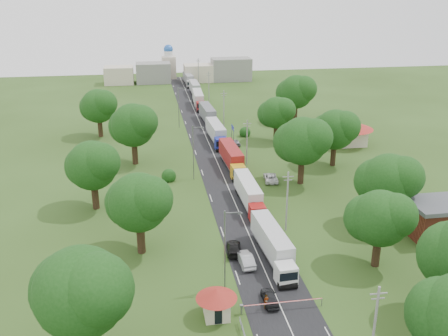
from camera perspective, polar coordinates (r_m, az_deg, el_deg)
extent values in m
plane|color=#2A4216|center=(77.74, 1.73, -5.07)|extent=(260.00, 260.00, 0.00)
cube|color=black|center=(95.91, -0.51, 0.01)|extent=(8.00, 200.00, 0.04)
cylinder|color=slate|center=(55.57, 2.01, -15.89)|extent=(0.20, 0.20, 1.10)
cube|color=slate|center=(55.27, 2.02, -15.48)|extent=(0.35, 0.35, 0.25)
cylinder|color=red|center=(56.21, 6.68, -15.00)|extent=(9.00, 0.12, 0.12)
cylinder|color=slate|center=(57.73, 11.12, -14.82)|extent=(0.10, 0.10, 1.00)
cube|color=beige|center=(54.81, -0.86, -15.62)|extent=(2.60, 2.60, 2.40)
cone|color=maroon|center=(53.83, -0.87, -14.16)|extent=(4.40, 4.40, 1.10)
cube|color=black|center=(54.86, 0.55, -15.32)|extent=(0.02, 1.20, 0.90)
cube|color=black|center=(53.89, -0.65, -16.60)|extent=(0.80, 0.02, 1.90)
cylinder|color=slate|center=(108.99, 1.10, 3.65)|extent=(0.12, 0.12, 4.00)
cylinder|color=slate|center=(111.26, 0.88, 4.00)|extent=(0.12, 0.12, 4.00)
cube|color=navy|center=(109.68, 1.00, 4.63)|extent=(0.06, 3.00, 1.00)
cube|color=silver|center=(109.68, 1.00, 4.63)|extent=(0.07, 3.10, 0.06)
cylinder|color=gray|center=(48.43, 16.77, -17.30)|extent=(0.24, 0.24, 9.00)
cube|color=gray|center=(46.26, 17.26, -13.56)|extent=(1.60, 0.10, 0.10)
cube|color=gray|center=(46.53, 17.19, -14.07)|extent=(1.20, 0.10, 0.10)
cylinder|color=gray|center=(70.90, 7.21, -3.85)|extent=(0.24, 0.24, 9.00)
cube|color=gray|center=(69.43, 7.35, -0.99)|extent=(1.60, 0.10, 0.10)
cube|color=gray|center=(69.61, 7.33, -1.37)|extent=(1.20, 0.10, 0.10)
cylinder|color=gray|center=(96.31, 2.64, 2.91)|extent=(0.24, 0.24, 9.00)
cube|color=gray|center=(95.23, 2.67, 5.09)|extent=(1.60, 0.10, 0.10)
cube|color=gray|center=(95.37, 2.67, 4.80)|extent=(1.20, 0.10, 0.10)
cylinder|color=gray|center=(122.85, -0.02, 6.79)|extent=(0.24, 0.24, 9.00)
cube|color=gray|center=(122.01, -0.02, 8.53)|extent=(1.60, 0.10, 0.10)
cube|color=gray|center=(122.11, -0.02, 8.30)|extent=(1.20, 0.10, 0.10)
cylinder|color=gray|center=(149.92, -1.74, 9.28)|extent=(0.24, 0.24, 9.00)
cube|color=gray|center=(149.24, -1.75, 10.71)|extent=(1.60, 0.10, 0.10)
cube|color=gray|center=(149.32, -1.75, 10.52)|extent=(1.20, 0.10, 0.10)
cylinder|color=gray|center=(177.29, -2.95, 11.00)|extent=(0.24, 0.24, 9.00)
cube|color=gray|center=(176.70, -2.97, 12.21)|extent=(1.60, 0.10, 0.10)
cube|color=gray|center=(176.78, -2.97, 12.05)|extent=(1.20, 0.10, 0.10)
cylinder|color=slate|center=(57.11, 0.09, -9.45)|extent=(0.16, 0.16, 10.00)
cube|color=slate|center=(55.06, 1.03, -5.13)|extent=(1.80, 0.10, 0.10)
cube|color=slate|center=(55.26, 1.84, -5.21)|extent=(0.50, 0.22, 0.15)
cylinder|color=slate|center=(88.92, -3.53, 1.72)|extent=(0.16, 0.16, 10.00)
cube|color=slate|center=(87.62, -3.01, 4.67)|extent=(1.80, 0.10, 0.10)
cube|color=slate|center=(87.75, -2.49, 4.60)|extent=(0.50, 0.22, 0.15)
cylinder|color=slate|center=(122.49, -5.21, 6.91)|extent=(0.16, 0.16, 10.00)
cube|color=slate|center=(121.55, -4.86, 9.08)|extent=(1.80, 0.10, 0.10)
cube|color=slate|center=(121.64, -4.47, 9.03)|extent=(0.50, 0.22, 0.15)
sphere|color=#143E10|center=(48.48, 23.85, -15.09)|extent=(6.60, 6.60, 6.60)
cylinder|color=#382616|center=(65.85, 17.02, -9.17)|extent=(1.04, 1.04, 3.85)
sphere|color=#143E10|center=(63.75, 17.45, -5.50)|extent=(7.00, 7.00, 7.00)
sphere|color=#143E10|center=(63.19, 18.93, -5.16)|extent=(5.50, 5.50, 5.50)
sphere|color=#143E10|center=(64.54, 16.12, -5.51)|extent=(6.00, 6.00, 6.00)
cylinder|color=#382616|center=(76.21, 17.91, -4.93)|extent=(1.08, 1.08, 4.20)
sphere|color=#143E10|center=(74.25, 18.34, -1.35)|extent=(7.70, 7.70, 7.70)
sphere|color=#143E10|center=(73.70, 19.74, -0.99)|extent=(6.05, 6.05, 6.05)
sphere|color=#143E10|center=(75.10, 17.08, -1.41)|extent=(6.60, 6.60, 6.60)
cylinder|color=#382616|center=(88.85, 8.79, -0.37)|extent=(1.12, 1.12, 4.55)
sphere|color=#143E10|center=(87.05, 8.99, 3.06)|extent=(8.40, 8.40, 8.40)
sphere|color=#143E10|center=(86.17, 10.21, 3.44)|extent=(6.60, 6.60, 6.60)
sphere|color=#143E10|center=(88.23, 7.93, 2.95)|extent=(7.20, 7.20, 7.20)
cylinder|color=#382616|center=(98.93, 12.37, 1.46)|extent=(1.08, 1.08, 4.20)
sphere|color=#143E10|center=(97.43, 12.60, 4.31)|extent=(7.70, 7.70, 7.70)
sphere|color=#143E10|center=(96.75, 13.63, 4.62)|extent=(6.05, 6.05, 6.05)
sphere|color=#143E10|center=(98.42, 11.69, 4.21)|extent=(6.60, 6.60, 6.60)
cylinder|color=#382616|center=(112.22, 5.93, 4.00)|extent=(1.04, 1.04, 3.85)
sphere|color=#143E10|center=(111.00, 6.02, 6.31)|extent=(7.00, 7.00, 7.00)
sphere|color=#143E10|center=(110.22, 6.80, 6.58)|extent=(5.50, 5.50, 5.50)
sphere|color=#143E10|center=(112.04, 5.35, 6.20)|extent=(6.00, 6.00, 6.00)
cylinder|color=#382616|center=(128.48, 8.13, 6.17)|extent=(1.12, 1.12, 4.55)
sphere|color=#143E10|center=(127.24, 8.26, 8.61)|extent=(8.40, 8.40, 8.40)
sphere|color=#143E10|center=(126.40, 9.10, 8.90)|extent=(6.60, 6.60, 6.60)
sphere|color=#143E10|center=(128.42, 7.53, 8.48)|extent=(7.20, 7.20, 7.20)
sphere|color=#143E10|center=(47.00, -16.04, -13.48)|extent=(8.40, 8.40, 8.40)
sphere|color=#143E10|center=(45.33, -14.39, -13.32)|extent=(6.60, 6.60, 6.60)
sphere|color=#143E10|center=(48.74, -17.22, -13.13)|extent=(7.20, 7.20, 7.20)
cylinder|color=#382616|center=(66.72, -9.48, -7.91)|extent=(1.08, 1.08, 4.20)
sphere|color=#143E10|center=(64.47, -9.74, -3.89)|extent=(7.70, 7.70, 7.70)
sphere|color=#143E10|center=(63.11, -8.53, -3.55)|extent=(6.05, 6.05, 6.05)
sphere|color=#143E10|center=(65.98, -10.67, -3.89)|extent=(6.60, 6.60, 6.60)
cylinder|color=#382616|center=(80.70, -14.50, -3.13)|extent=(1.08, 1.08, 4.20)
sphere|color=#143E10|center=(78.85, -14.83, 0.29)|extent=(7.70, 7.70, 7.70)
sphere|color=#143E10|center=(77.41, -13.94, 0.64)|extent=(6.05, 6.05, 6.05)
sphere|color=#143E10|center=(80.45, -15.49, 0.21)|extent=(6.60, 6.60, 6.60)
cylinder|color=#382616|center=(98.95, -10.15, 1.73)|extent=(1.12, 1.12, 4.55)
sphere|color=#143E10|center=(97.33, -10.36, 4.84)|extent=(8.40, 8.40, 8.40)
sphere|color=#143E10|center=(95.91, -9.50, 5.22)|extent=(6.60, 6.60, 6.60)
sphere|color=#143E10|center=(98.98, -11.02, 4.69)|extent=(7.20, 7.20, 7.20)
cylinder|color=#382616|center=(118.58, -13.96, 4.48)|extent=(1.08, 1.08, 4.20)
sphere|color=#143E10|center=(117.33, -14.17, 6.89)|extent=(7.70, 7.70, 7.70)
sphere|color=#143E10|center=(115.96, -13.57, 7.20)|extent=(6.05, 6.05, 6.05)
sphere|color=#143E10|center=(118.89, -14.63, 6.75)|extent=(6.60, 6.60, 6.60)
cube|color=maroon|center=(75.91, 23.33, -5.60)|extent=(8.00, 6.00, 4.60)
cube|color=#47494F|center=(74.88, 23.60, -3.80)|extent=(8.60, 6.60, 0.60)
cube|color=beige|center=(112.49, 14.01, 3.57)|extent=(7.00, 5.00, 4.00)
cone|color=maroon|center=(111.72, 14.14, 4.99)|extent=(10.08, 10.08, 1.80)
cube|color=gray|center=(181.40, -8.08, 10.72)|extent=(12.00, 8.00, 7.00)
cube|color=beige|center=(182.49, -2.96, 10.79)|extent=(10.00, 8.00, 6.00)
cube|color=gray|center=(183.99, 0.82, 11.21)|extent=(14.00, 8.00, 8.00)
cube|color=beige|center=(181.65, -11.91, 10.34)|extent=(10.00, 8.00, 6.00)
cube|color=beige|center=(189.42, -6.31, 11.36)|extent=(5.00, 5.00, 8.00)
cylinder|color=silver|center=(188.70, -6.36, 12.85)|extent=(3.20, 3.20, 2.00)
sphere|color=#2659B2|center=(188.50, -6.38, 13.34)|extent=(3.40, 3.40, 3.40)
cube|color=white|center=(60.03, 7.09, -11.92)|extent=(2.44, 2.44, 2.40)
cube|color=black|center=(58.91, 7.42, -12.23)|extent=(2.21, 0.16, 1.06)
cube|color=slate|center=(59.66, 7.35, -13.25)|extent=(2.12, 0.38, 0.34)
cube|color=slate|center=(65.96, 5.45, -9.43)|extent=(2.88, 11.16, 0.29)
cube|color=silver|center=(65.36, 5.44, -7.99)|extent=(3.09, 11.46, 2.88)
cylinder|color=black|center=(59.88, 7.28, -13.17)|extent=(2.26, 0.96, 0.96)
cylinder|color=black|center=(61.27, 6.83, -12.30)|extent=(2.26, 0.96, 0.96)
cylinder|color=black|center=(68.91, 4.75, -8.24)|extent=(2.26, 0.96, 0.96)
cylinder|color=black|center=(70.14, 4.47, -7.68)|extent=(2.26, 0.96, 0.96)
cube|color=#9D1312|center=(74.25, 3.81, -5.13)|extent=(2.32, 2.32, 2.38)
cube|color=black|center=(73.09, 4.02, -5.28)|extent=(2.19, 0.05, 1.05)
cube|color=slate|center=(73.71, 3.98, -6.16)|extent=(2.10, 0.28, 0.33)
cube|color=slate|center=(80.47, 2.75, -3.60)|extent=(2.34, 10.98, 0.29)
cube|color=silver|center=(80.05, 2.73, -2.40)|extent=(2.53, 11.27, 2.86)
cylinder|color=black|center=(73.94, 3.94, -6.11)|extent=(2.24, 0.95, 0.95)
cylinder|color=black|center=(75.43, 3.65, -5.54)|extent=(2.24, 0.95, 0.95)
cylinder|color=black|center=(83.56, 2.28, -2.84)|extent=(2.24, 0.95, 0.95)
cylinder|color=black|center=(84.85, 2.09, -2.46)|extent=(2.24, 0.95, 0.95)
cube|color=gold|center=(89.42, 1.61, -0.48)|extent=(2.50, 2.50, 2.51)
cube|color=black|center=(88.18, 1.76, -0.55)|extent=(2.31, 0.11, 1.10)
cube|color=slate|center=(88.73, 1.74, -1.35)|extent=(2.22, 0.34, 0.35)
cube|color=slate|center=(96.17, 0.83, 0.55)|extent=(2.76, 11.63, 0.30)
cube|color=maroon|center=(95.86, 0.81, 1.62)|extent=(2.97, 11.93, 3.01)
cylinder|color=black|center=(88.97, 1.71, -1.32)|extent=(2.36, 1.00, 1.00)
cylinder|color=black|center=(90.62, 1.50, -0.90)|extent=(2.36, 1.00, 1.00)
cylinder|color=black|center=(99.52, 0.48, 1.09)|extent=(2.36, 1.00, 1.00)
cylinder|color=black|center=(100.92, 0.34, 1.37)|extent=(2.36, 1.00, 1.00)
cube|color=navy|center=(105.32, -0.37, 2.79)|extent=(2.51, 2.51, 2.51)
cube|color=black|center=(104.07, -0.27, 2.78)|extent=(2.30, 0.12, 1.10)
cube|color=slate|center=(104.55, -0.27, 2.08)|extent=(2.21, 0.35, 0.35)
cube|color=slate|center=(112.18, -0.92, 3.47)|extent=(2.81, 11.61, 0.30)
cube|color=#B8B9BE|center=(111.96, -0.94, 4.40)|extent=(3.02, 11.92, 3.01)
cylinder|color=black|center=(104.80, -0.29, 2.10)|extent=(2.35, 1.00, 1.00)
cylinder|color=black|center=(106.49, -0.44, 2.40)|extent=(2.35, 1.00, 1.00)
cylinder|color=black|center=(115.58, -1.17, 3.85)|extent=(2.35, 1.00, 1.00)
cylinder|color=black|center=(117.01, -1.27, 4.06)|extent=(2.35, 1.00, 1.00)
cube|color=silver|center=(121.03, -1.47, 5.13)|extent=(2.51, 2.51, 2.50)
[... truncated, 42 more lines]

